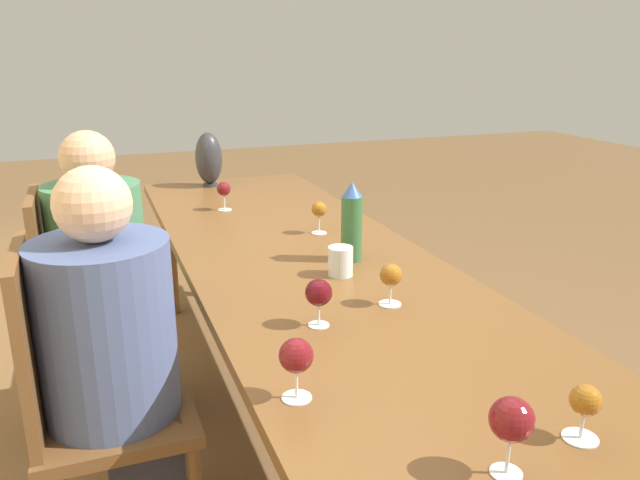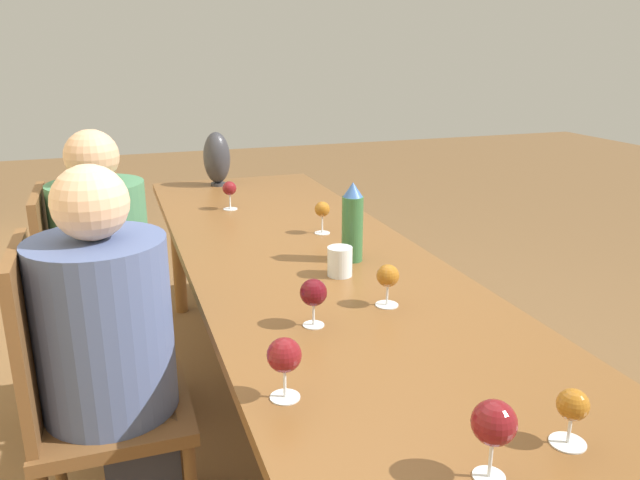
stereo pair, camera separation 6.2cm
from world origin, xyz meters
TOP-DOWN VIEW (x-y plane):
  - ground_plane at (0.00, 0.00)m, footprint 14.00×14.00m
  - dining_table at (0.00, 0.00)m, footprint 2.92×0.87m
  - water_bottle at (-0.08, -0.13)m, footprint 0.08×0.08m
  - water_tumbler at (-0.21, -0.04)m, footprint 0.08×0.08m
  - vase at (1.30, 0.10)m, footprint 0.14×0.14m
  - wine_glass_0 at (0.77, 0.14)m, footprint 0.07×0.07m
  - wine_glass_1 at (-0.87, 0.34)m, footprint 0.08×0.08m
  - wine_glass_2 at (-1.24, 0.07)m, footprint 0.08×0.08m
  - wine_glass_3 at (-0.48, -0.08)m, footprint 0.07×0.07m
  - wine_glass_4 at (-0.55, 0.17)m, footprint 0.07×0.07m
  - wine_glass_5 at (0.27, -0.14)m, footprint 0.06×0.06m
  - wine_glass_6 at (-1.20, -0.13)m, footprint 0.07×0.07m
  - chair_near at (-0.31, 0.78)m, footprint 0.44×0.44m
  - chair_far at (0.37, 0.78)m, footprint 0.44×0.44m
  - person_near at (-0.31, 0.69)m, footprint 0.38×0.38m
  - person_far at (0.37, 0.69)m, footprint 0.35×0.35m

SIDE VIEW (x-z plane):
  - ground_plane at x=0.00m, z-range 0.00..0.00m
  - chair_near at x=-0.31m, z-range 0.03..0.99m
  - chair_far at x=0.37m, z-range 0.03..0.99m
  - person_near at x=-0.31m, z-range 0.03..1.20m
  - person_far at x=0.37m, z-range 0.04..1.22m
  - dining_table at x=0.00m, z-range 0.30..1.04m
  - water_tumbler at x=-0.21m, z-range 0.73..0.83m
  - wine_glass_6 at x=-1.20m, z-range 0.76..0.87m
  - wine_glass_3 at x=-0.48m, z-range 0.76..0.89m
  - wine_glass_4 at x=-0.55m, z-range 0.76..0.89m
  - wine_glass_0 at x=0.77m, z-range 0.76..0.89m
  - wine_glass_5 at x=0.27m, z-range 0.76..0.90m
  - wine_glass_1 at x=-0.87m, z-range 0.76..0.90m
  - wine_glass_2 at x=-1.24m, z-range 0.77..0.92m
  - water_bottle at x=-0.08m, z-range 0.73..1.01m
  - vase at x=1.30m, z-range 0.74..1.03m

